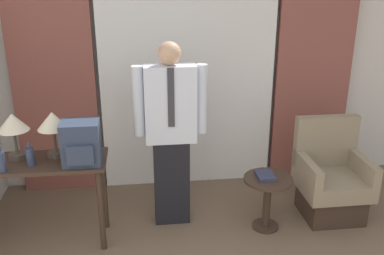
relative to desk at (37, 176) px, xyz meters
name	(u,v)px	position (x,y,z in m)	size (l,w,h in m)	color
wall_back	(186,61)	(1.38, 1.14, 0.71)	(10.00, 0.06, 2.70)	silver
curtain_sheer_center	(188,69)	(1.38, 1.01, 0.65)	(1.82, 0.06, 2.58)	white
curtain_drape_left	(53,73)	(0.02, 1.01, 0.65)	(0.83, 0.06, 2.58)	brown
curtain_drape_right	(314,65)	(2.75, 1.01, 0.65)	(0.83, 0.06, 2.58)	brown
desk	(37,176)	(0.00, 0.00, 0.00)	(1.15, 0.46, 0.78)	#38281E
table_lamp_left	(13,125)	(-0.16, 0.08, 0.43)	(0.25, 0.25, 0.39)	#4C4238
table_lamp_right	(53,124)	(0.16, 0.08, 0.43)	(0.25, 0.25, 0.39)	#4C4238
bottle_near_edge	(2,162)	(-0.21, -0.17, 0.23)	(0.06, 0.06, 0.21)	#2D3851
bottle_by_lamp	(30,156)	(-0.01, -0.08, 0.22)	(0.07, 0.07, 0.19)	#2D3851
backpack	(81,143)	(0.40, -0.09, 0.32)	(0.30, 0.27, 0.36)	#2D384C
person	(171,130)	(1.14, 0.21, 0.28)	(0.65, 0.21, 1.71)	black
armchair	(331,182)	(2.67, 0.14, -0.30)	(0.62, 0.59, 0.94)	#38281E
side_table	(267,194)	(1.99, -0.02, -0.29)	(0.44, 0.44, 0.51)	#38281E
book	(265,175)	(1.97, 0.00, -0.12)	(0.15, 0.21, 0.03)	#2D334C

